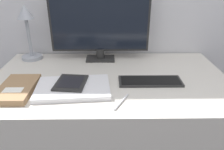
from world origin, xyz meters
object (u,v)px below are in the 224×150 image
keyboard (149,81)px  ereader (70,83)px  laptop (72,88)px  desk_lamp (27,27)px  monitor (99,22)px  pen (120,102)px  notebook (16,89)px

keyboard → ereader: bearing=-172.6°
laptop → ereader: bearing=118.2°
laptop → desk_lamp: (-0.32, 0.41, 0.19)m
keyboard → monitor: bearing=129.3°
monitor → desk_lamp: (-0.44, 0.02, -0.03)m
desk_lamp → pen: size_ratio=2.68×
monitor → laptop: 0.47m
notebook → monitor: bearing=47.2°
monitor → keyboard: bearing=-50.7°
notebook → laptop: bearing=2.3°
ereader → pen: 0.27m
desk_lamp → ereader: bearing=-51.5°
monitor → notebook: (-0.37, -0.40, -0.22)m
ereader → notebook: (-0.25, -0.03, -0.01)m
keyboard → notebook: notebook is taller
notebook → pen: bearing=-12.1°
desk_lamp → monitor: bearing=-2.5°
keyboard → desk_lamp: size_ratio=0.95×
ereader → desk_lamp: size_ratio=0.54×
laptop → pen: size_ratio=2.89×
keyboard → desk_lamp: (-0.70, 0.34, 0.20)m
monitor → pen: bearing=-78.1°
monitor → ereader: bearing=-109.0°
ereader → pen: ereader is taller
desk_lamp → pen: (0.55, -0.53, -0.20)m
pen → ereader: bearing=149.8°
keyboard → notebook: (-0.64, -0.08, 0.01)m
monitor → notebook: bearing=-132.8°
laptop → pen: (0.22, -0.11, -0.01)m
keyboard → desk_lamp: 0.80m
monitor → desk_lamp: monitor is taller
keyboard → ereader: 0.39m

